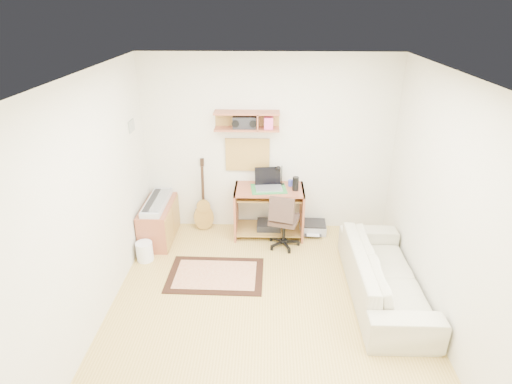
{
  "coord_description": "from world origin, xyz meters",
  "views": [
    {
      "loc": [
        -0.01,
        -3.78,
        3.21
      ],
      "look_at": [
        -0.15,
        1.05,
        1.0
      ],
      "focal_mm": 29.47,
      "sensor_mm": 36.0,
      "label": 1
    }
  ],
  "objects_px": {
    "desk": "(269,212)",
    "task_chair": "(284,220)",
    "sofa": "(386,267)",
    "printer": "(313,227)",
    "cabinet": "(159,222)"
  },
  "relations": [
    {
      "from": "printer",
      "to": "task_chair",
      "type": "bearing_deg",
      "value": -135.31
    },
    {
      "from": "printer",
      "to": "sofa",
      "type": "xyz_separation_m",
      "value": [
        0.69,
        -1.48,
        0.3
      ]
    },
    {
      "from": "cabinet",
      "to": "printer",
      "type": "height_order",
      "value": "cabinet"
    },
    {
      "from": "cabinet",
      "to": "printer",
      "type": "distance_m",
      "value": 2.29
    },
    {
      "from": "desk",
      "to": "sofa",
      "type": "height_order",
      "value": "sofa"
    },
    {
      "from": "desk",
      "to": "printer",
      "type": "height_order",
      "value": "desk"
    },
    {
      "from": "task_chair",
      "to": "printer",
      "type": "distance_m",
      "value": 0.7
    },
    {
      "from": "printer",
      "to": "sofa",
      "type": "relative_size",
      "value": 0.2
    },
    {
      "from": "task_chair",
      "to": "cabinet",
      "type": "xyz_separation_m",
      "value": [
        -1.81,
        0.15,
        -0.14
      ]
    },
    {
      "from": "printer",
      "to": "sofa",
      "type": "height_order",
      "value": "sofa"
    },
    {
      "from": "desk",
      "to": "task_chair",
      "type": "height_order",
      "value": "task_chair"
    },
    {
      "from": "sofa",
      "to": "cabinet",
      "type": "bearing_deg",
      "value": 67.6
    },
    {
      "from": "desk",
      "to": "task_chair",
      "type": "xyz_separation_m",
      "value": [
        0.21,
        -0.33,
        0.04
      ]
    },
    {
      "from": "cabinet",
      "to": "sofa",
      "type": "height_order",
      "value": "sofa"
    },
    {
      "from": "sofa",
      "to": "task_chair",
      "type": "bearing_deg",
      "value": 46.94
    }
  ]
}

